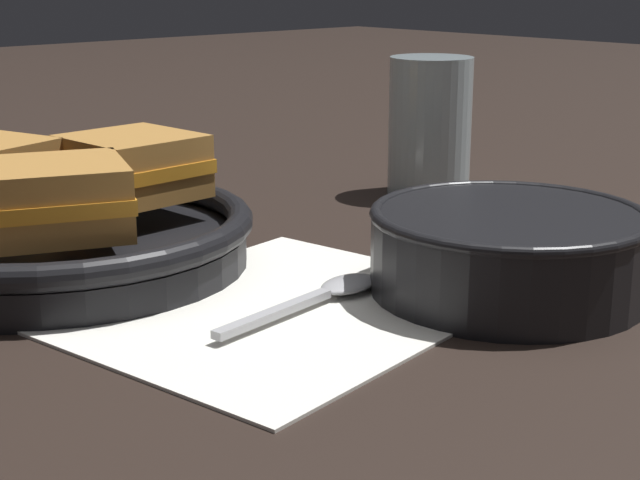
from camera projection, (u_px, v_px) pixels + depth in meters
name	position (u px, v px, depth m)	size (l,w,h in m)	color
ground_plane	(341.00, 277.00, 0.67)	(4.00, 4.00, 0.00)	black
napkin	(279.00, 308.00, 0.61)	(0.28, 0.25, 0.00)	white
soup_bowl	(508.00, 246.00, 0.63)	(0.18, 0.18, 0.06)	black
spoon	(329.00, 291.00, 0.62)	(0.14, 0.04, 0.01)	#B7B7BC
skillet	(62.00, 239.00, 0.69)	(0.27, 0.27, 0.04)	black
sandwich_near_left	(133.00, 166.00, 0.72)	(0.09, 0.09, 0.05)	#B27A38
sandwich_far_left	(57.00, 199.00, 0.62)	(0.11, 0.11, 0.05)	#B27A38
drinking_glass	(430.00, 126.00, 0.90)	(0.08, 0.08, 0.13)	silver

